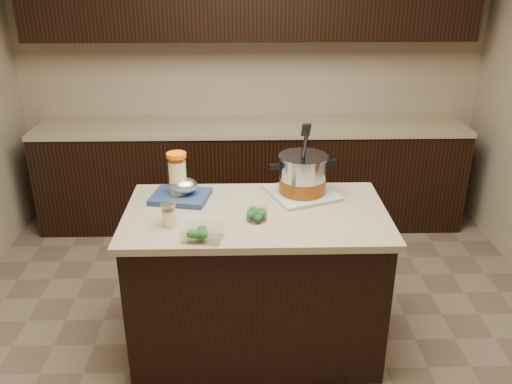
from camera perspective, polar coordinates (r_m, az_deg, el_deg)
ground_plane at (r=3.49m, az=-0.00°, el=-15.52°), size 4.00×4.00×0.00m
room_shell at (r=2.75m, az=-0.00°, el=13.39°), size 4.04×4.04×2.72m
back_cabinets at (r=4.62m, az=-0.53°, el=7.80°), size 3.60×0.63×2.33m
island at (r=3.22m, az=-0.00°, el=-9.28°), size 1.46×0.81×0.90m
dish_towel at (r=3.22m, az=4.87°, el=-0.13°), size 0.47×0.47×0.02m
stock_pot at (r=3.18m, az=4.94°, el=1.62°), size 0.41×0.34×0.41m
lemonade_pitcher at (r=3.15m, az=-8.24°, el=1.49°), size 0.15×0.15×0.28m
mason_jar at (r=2.87m, az=-9.19°, el=-2.39°), size 0.10×0.10×0.13m
broccoli_tub_left at (r=2.93m, az=0.14°, el=-2.28°), size 0.14×0.14×0.05m
broccoli_tub_right at (r=2.90m, az=0.06°, el=-2.59°), size 0.12×0.12×0.05m
broccoli_tub_rect at (r=2.72m, az=-5.64°, el=-4.35°), size 0.21×0.17×0.07m
blue_tray at (r=3.17m, az=-7.82°, el=-0.05°), size 0.36×0.31×0.12m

